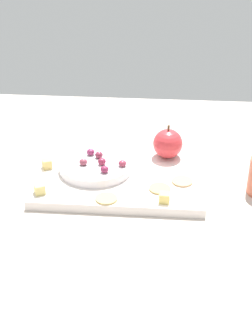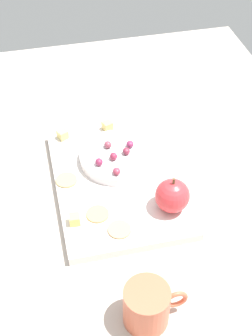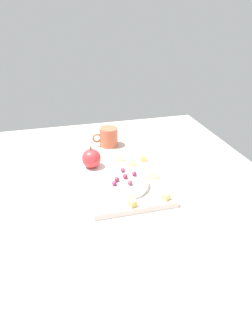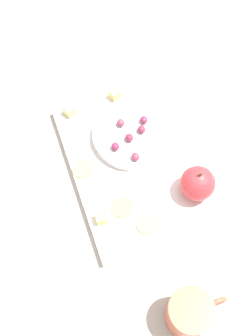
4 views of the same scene
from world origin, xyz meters
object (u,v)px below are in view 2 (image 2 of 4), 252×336
(cheese_cube_0, at_px, (75,219))
(grape_2, at_px, (126,151))
(serving_dish, at_px, (117,157))
(grape_5, at_px, (130,144))
(apple_whole, at_px, (172,196))
(cheese_cube_1, at_px, (63,135))
(cracker_2, at_px, (120,230))
(grape_4, at_px, (108,145))
(platter, at_px, (117,182))
(grape_1, at_px, (117,171))
(grape_0, at_px, (114,156))
(cheese_cube_2, at_px, (107,126))
(grape_3, at_px, (99,162))
(cracker_1, at_px, (66,180))
(cup, at_px, (147,306))
(cracker_0, at_px, (98,214))

(cheese_cube_0, distance_m, grape_2, 0.20)
(cheese_cube_0, xyz_separation_m, grape_2, (0.15, -0.13, 0.02))
(serving_dish, distance_m, grape_5, 0.04)
(apple_whole, height_order, cheese_cube_1, apple_whole)
(cracker_2, relative_size, grape_4, 2.55)
(apple_whole, relative_size, cheese_cube_1, 3.30)
(grape_2, bearing_deg, platter, 147.97)
(grape_1, bearing_deg, grape_0, -3.80)
(grape_0, xyz_separation_m, grape_5, (0.03, -0.04, -0.00))
(platter, distance_m, grape_4, 0.09)
(cheese_cube_2, height_order, grape_1, grape_1)
(cheese_cube_1, distance_m, grape_3, 0.14)
(cheese_cube_2, distance_m, grape_1, 0.17)
(grape_1, bearing_deg, cracker_1, 77.31)
(cheese_cube_1, bearing_deg, grape_4, -130.38)
(serving_dish, bearing_deg, grape_0, 147.07)
(grape_3, xyz_separation_m, grape_4, (0.05, -0.03, -0.00))
(cheese_cube_1, relative_size, grape_5, 1.17)
(cheese_cube_1, height_order, cracker_2, cheese_cube_1)
(cup, bearing_deg, grape_2, -7.71)
(cheese_cube_0, height_order, cracker_2, cheese_cube_0)
(cheese_cube_0, xyz_separation_m, cup, (-0.21, -0.09, 0.01))
(cheese_cube_2, bearing_deg, cracker_2, 172.95)
(grape_0, xyz_separation_m, grape_3, (-0.01, 0.03, -0.00))
(grape_5, bearing_deg, apple_whole, -165.97)
(cup, bearing_deg, grape_0, -3.02)
(cracker_1, bearing_deg, cheese_cube_1, -4.64)
(serving_dish, height_order, grape_5, grape_5)
(apple_whole, distance_m, cheese_cube_2, 0.28)
(cracker_2, distance_m, grape_0, 0.18)
(cracker_2, height_order, grape_5, grape_5)
(cracker_0, bearing_deg, platter, -33.35)
(grape_4, xyz_separation_m, grape_5, (-0.01, -0.05, -0.00))
(cheese_cube_2, xyz_separation_m, cup, (-0.47, 0.03, 0.01))
(grape_1, relative_size, cup, 0.16)
(apple_whole, relative_size, grape_5, 3.88)
(grape_1, distance_m, cup, 0.30)
(apple_whole, xyz_separation_m, cup, (-0.21, 0.10, -0.01))
(cup, bearing_deg, cracker_0, 10.33)
(apple_whole, bearing_deg, cup, 153.32)
(cracker_2, bearing_deg, platter, -10.36)
(cheese_cube_2, xyz_separation_m, grape_4, (-0.08, 0.02, 0.02))
(grape_3, relative_size, cup, 0.16)
(grape_0, bearing_deg, cheese_cube_2, -5.20)
(platter, distance_m, cracker_1, 0.11)
(cheese_cube_2, distance_m, cracker_1, 0.19)
(serving_dish, bearing_deg, cheese_cube_2, -0.65)
(grape_5, bearing_deg, grape_0, 125.64)
(platter, bearing_deg, apple_whole, -139.43)
(apple_whole, height_order, cracker_0, apple_whole)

